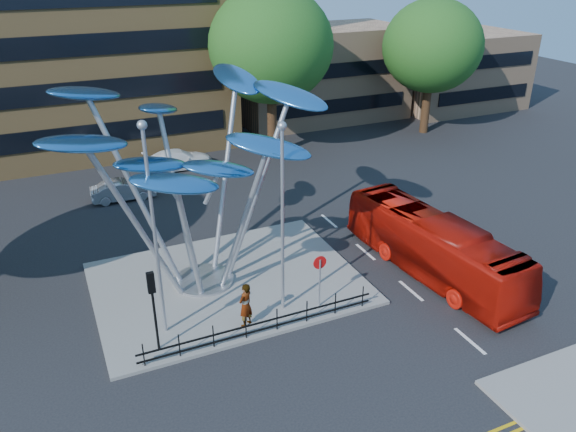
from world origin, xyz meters
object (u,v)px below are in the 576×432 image
street_lamp_right (282,204)px  parked_car_right (178,159)px  street_lamp_left (152,215)px  no_entry_sign_island (320,273)px  pedestrian (245,305)px  tree_right (271,46)px  red_bus (433,246)px  leaf_sculpture (191,143)px  traffic_light_island (152,295)px  parked_car_mid (123,190)px  tree_far (432,46)px

street_lamp_right → parked_car_right: size_ratio=1.74×
street_lamp_left → no_entry_sign_island: bearing=-8.6°
street_lamp_right → pedestrian: bearing=-165.1°
tree_right → pedestrian: size_ratio=6.14×
street_lamp_right → red_bus: (7.78, -0.01, -3.63)m
street_lamp_left → no_entry_sign_island: 7.47m
leaf_sculpture → parked_car_right: size_ratio=2.67×
traffic_light_island → no_entry_sign_island: 7.05m
leaf_sculpture → parked_car_mid: (-1.69, 11.32, -6.23)m
street_lamp_left → traffic_light_island: 2.96m
traffic_light_island → pedestrian: (3.62, 0.00, -1.48)m
red_bus → traffic_light_island: bearing=177.1°
leaf_sculpture → parked_car_mid: 13.03m
leaf_sculpture → street_lamp_left: bearing=-127.4°
red_bus → parked_car_mid: 19.26m
no_entry_sign_island → red_bus: red_bus is taller
traffic_light_island → pedestrian: traffic_light_island is taller
pedestrian → traffic_light_island: bearing=-31.0°
tree_right → street_lamp_right: (-7.50, -19.00, -2.94)m
traffic_light_island → red_bus: size_ratio=0.33×
tree_far → parked_car_right: bearing=-179.8°
tree_far → pedestrian: size_ratio=5.48×
tree_far → street_lamp_left: (-26.50, -18.50, -1.75)m
tree_far → leaf_sculpture: bearing=-147.5°
street_lamp_left → parked_car_right: size_ratio=1.85×
tree_right → parked_car_mid: 14.46m
tree_right → street_lamp_right: size_ratio=1.46×
street_lamp_right → parked_car_mid: 16.22m
leaf_sculpture → no_entry_sign_island: size_ratio=5.19×
tree_far → street_lamp_right: (-21.50, -19.00, -2.01)m
tree_right → parked_car_mid: size_ratio=3.13×
parked_car_mid → traffic_light_island: bearing=176.6°
street_lamp_right → red_bus: bearing=-0.1°
street_lamp_right → traffic_light_island: bearing=-174.8°
no_entry_sign_island → tree_right: bearing=72.9°
no_entry_sign_island → pedestrian: 3.45m
no_entry_sign_island → red_bus: 6.31m
parked_car_right → tree_right: bearing=-90.4°
no_entry_sign_island → street_lamp_right: bearing=162.1°
traffic_light_island → pedestrian: 3.91m
no_entry_sign_island → parked_car_mid: no_entry_sign_island is taller
red_bus → tree_right: bearing=85.9°
leaf_sculpture → pedestrian: 7.13m
street_lamp_right → traffic_light_island: street_lamp_right is taller
tree_right → leaf_sculpture: tree_right is taller
pedestrian → parked_car_mid: (-2.38, 15.50, -0.50)m
traffic_light_island → no_entry_sign_island: traffic_light_island is taller
parked_car_right → red_bus: bearing=-159.3°
parked_car_right → street_lamp_left: bearing=163.1°
leaf_sculpture → traffic_light_island: leaf_sculpture is taller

